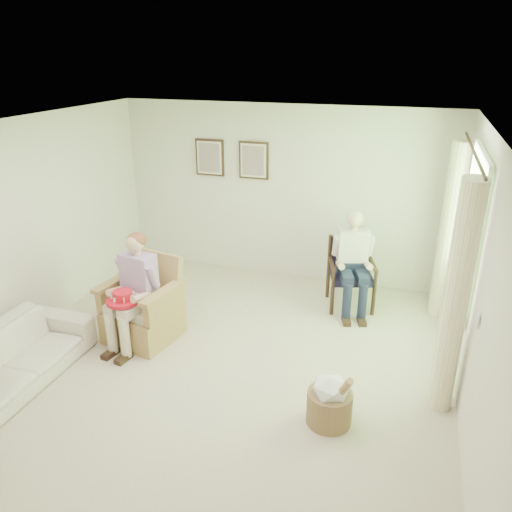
# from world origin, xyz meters

# --- Properties ---
(floor) EXTENTS (5.50, 5.50, 0.00)m
(floor) POSITION_xyz_m (0.00, 0.00, 0.00)
(floor) COLOR beige
(floor) RESTS_ON ground
(back_wall) EXTENTS (5.00, 0.04, 2.60)m
(back_wall) POSITION_xyz_m (0.00, 2.75, 1.30)
(back_wall) COLOR silver
(back_wall) RESTS_ON ground
(front_wall) EXTENTS (5.00, 0.04, 2.60)m
(front_wall) POSITION_xyz_m (0.00, -2.75, 1.30)
(front_wall) COLOR silver
(front_wall) RESTS_ON ground
(left_wall) EXTENTS (0.04, 5.50, 2.60)m
(left_wall) POSITION_xyz_m (-2.50, 0.00, 1.30)
(left_wall) COLOR silver
(left_wall) RESTS_ON ground
(right_wall) EXTENTS (0.04, 5.50, 2.60)m
(right_wall) POSITION_xyz_m (2.50, 0.00, 1.30)
(right_wall) COLOR silver
(right_wall) RESTS_ON ground
(ceiling) EXTENTS (5.00, 5.50, 0.02)m
(ceiling) POSITION_xyz_m (0.00, 0.00, 2.60)
(ceiling) COLOR white
(ceiling) RESTS_ON back_wall
(window) EXTENTS (0.13, 2.50, 1.63)m
(window) POSITION_xyz_m (2.46, 1.20, 1.58)
(window) COLOR #2D6B23
(window) RESTS_ON right_wall
(curtain_left) EXTENTS (0.34, 0.34, 2.30)m
(curtain_left) POSITION_xyz_m (2.33, 0.22, 1.15)
(curtain_left) COLOR #FEF0C7
(curtain_left) RESTS_ON ground
(curtain_right) EXTENTS (0.34, 0.34, 2.30)m
(curtain_right) POSITION_xyz_m (2.33, 2.18, 1.15)
(curtain_right) COLOR #FEF0C7
(curtain_right) RESTS_ON ground
(framed_print_left) EXTENTS (0.45, 0.05, 0.55)m
(framed_print_left) POSITION_xyz_m (-1.15, 2.71, 1.78)
(framed_print_left) COLOR #382114
(framed_print_left) RESTS_ON back_wall
(framed_print_right) EXTENTS (0.45, 0.05, 0.55)m
(framed_print_right) POSITION_xyz_m (-0.45, 2.71, 1.78)
(framed_print_right) COLOR #382114
(framed_print_right) RESTS_ON back_wall
(wicker_armchair) EXTENTS (0.80, 0.79, 1.02)m
(wicker_armchair) POSITION_xyz_m (-1.11, 0.43, 0.32)
(wicker_armchair) COLOR tan
(wicker_armchair) RESTS_ON ground
(wood_armchair) EXTENTS (0.60, 0.56, 0.92)m
(wood_armchair) POSITION_xyz_m (1.17, 2.08, 0.50)
(wood_armchair) COLOR black
(wood_armchair) RESTS_ON ground
(sofa) EXTENTS (1.98, 0.77, 0.58)m
(sofa) POSITION_xyz_m (-1.95, -0.90, 0.29)
(sofa) COLOR white
(sofa) RESTS_ON ground
(person_wicker) EXTENTS (0.40, 0.62, 1.34)m
(person_wicker) POSITION_xyz_m (-1.11, 0.29, 0.78)
(person_wicker) COLOR beige
(person_wicker) RESTS_ON ground
(person_dark) EXTENTS (0.40, 0.63, 1.34)m
(person_dark) POSITION_xyz_m (1.17, 1.93, 0.78)
(person_dark) COLOR #181E36
(person_dark) RESTS_ON ground
(red_hat) EXTENTS (0.38, 0.38, 0.14)m
(red_hat) POSITION_xyz_m (-1.15, 0.09, 0.68)
(red_hat) COLOR red
(red_hat) RESTS_ON person_wicker
(hatbox) EXTENTS (0.56, 0.56, 0.63)m
(hatbox) POSITION_xyz_m (1.33, -0.40, 0.25)
(hatbox) COLOR tan
(hatbox) RESTS_ON ground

